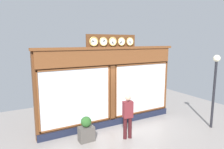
% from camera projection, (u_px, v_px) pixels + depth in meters
% --- Properties ---
extents(shop_facade, '(6.30, 0.42, 3.88)m').
position_uv_depth(shop_facade, '(111.00, 86.00, 8.53)').
color(shop_facade, '#5B3319').
rests_on(shop_facade, ground_plane).
extents(pedestrian, '(0.39, 0.27, 1.69)m').
position_uv_depth(pedestrian, '(128.00, 115.00, 7.42)').
color(pedestrian, '#3A1316').
rests_on(pedestrian, ground_plane).
extents(street_lamp, '(0.28, 0.28, 3.07)m').
position_uv_depth(street_lamp, '(215.00, 79.00, 8.19)').
color(street_lamp, black).
rests_on(street_lamp, ground_plane).
extents(planter_box, '(0.56, 0.36, 0.55)m').
position_uv_depth(planter_box, '(86.00, 134.00, 7.32)').
color(planter_box, '#4C4742').
rests_on(planter_box, ground_plane).
extents(planter_shrub, '(0.38, 0.38, 0.38)m').
position_uv_depth(planter_shrub, '(86.00, 122.00, 7.24)').
color(planter_shrub, '#285623').
rests_on(planter_shrub, planter_box).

